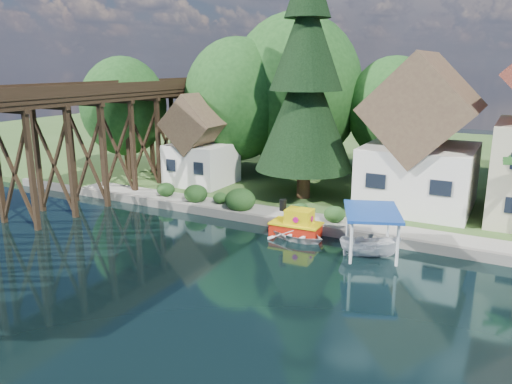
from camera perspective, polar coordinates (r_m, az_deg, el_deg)
ground at (r=26.92m, az=-4.01°, el=-8.96°), size 140.00×140.00×0.00m
bank at (r=57.39m, az=14.33°, el=3.53°), size 140.00×52.00×0.50m
seawall at (r=32.03m, az=9.81°, el=-4.66°), size 60.00×0.40×0.62m
promenade at (r=32.63m, az=13.90°, el=-4.11°), size 50.00×2.60×0.06m
trestle_bridge at (r=39.52m, az=-20.13°, el=5.82°), size 4.12×44.18×9.30m
house_left at (r=37.79m, az=18.37°, el=5.29°), size 7.64×8.64×11.02m
shed at (r=43.42m, az=-6.27°, el=5.29°), size 5.09×5.40×7.85m
bg_trees at (r=43.98m, az=12.04°, el=9.72°), size 49.90×13.30×10.57m
shrubs at (r=36.26m, az=-2.45°, el=-0.67°), size 15.76×2.47×1.70m
conifer at (r=38.04m, az=5.72°, el=12.46°), size 7.51×7.51×18.50m
tugboat at (r=31.99m, az=4.68°, el=-3.78°), size 3.28×1.89×2.33m
boat_white_a at (r=31.48m, az=4.68°, el=-4.67°), size 4.35×3.52×0.80m
boat_canopy at (r=29.03m, az=12.97°, el=-5.03°), size 4.27×5.04×2.75m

